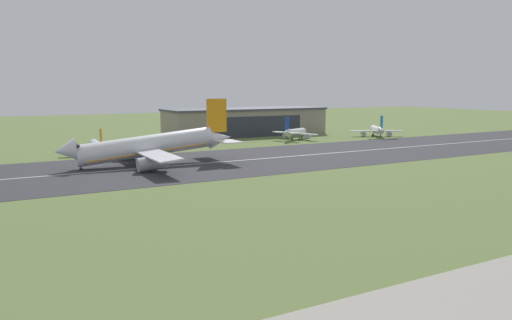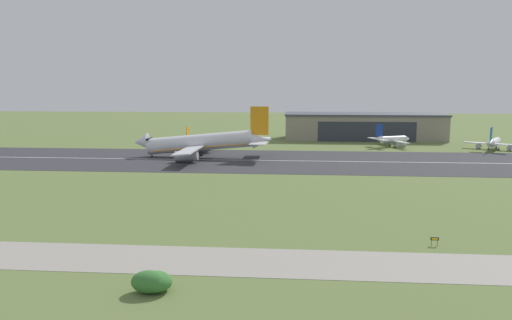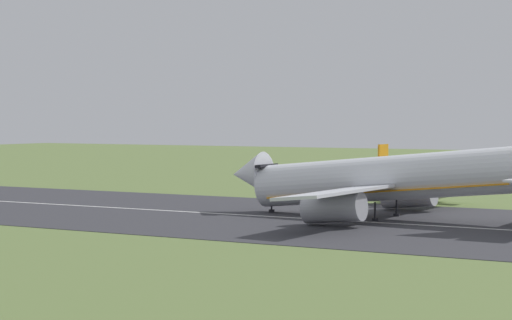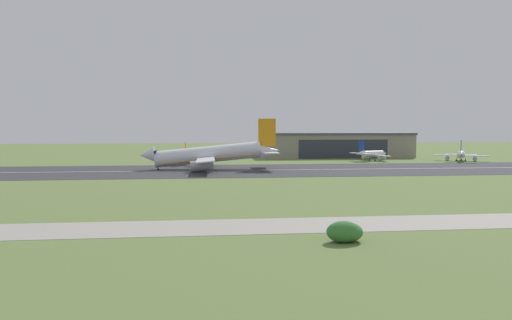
{
  "view_description": "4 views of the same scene",
  "coord_description": "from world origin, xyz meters",
  "px_view_note": "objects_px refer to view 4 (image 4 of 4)",
  "views": [
    {
      "loc": [
        -80.17,
        -6.76,
        22.37
      ],
      "look_at": [
        -29.52,
        84.03,
        7.09
      ],
      "focal_mm": 35.0,
      "sensor_mm": 36.0,
      "label": 1
    },
    {
      "loc": [
        -2.77,
        -46.35,
        27.13
      ],
      "look_at": [
        -13.98,
        88.27,
        6.24
      ],
      "focal_mm": 35.0,
      "sensor_mm": 36.0,
      "label": 2
    },
    {
      "loc": [
        13.28,
        6.83,
        13.82
      ],
      "look_at": [
        -29.3,
        80.97,
        10.16
      ],
      "focal_mm": 70.0,
      "sensor_mm": 36.0,
      "label": 3
    },
    {
      "loc": [
        -41.45,
        -52.12,
        16.06
      ],
      "look_at": [
        -26.77,
        77.31,
        7.17
      ],
      "focal_mm": 35.0,
      "sensor_mm": 36.0,
      "label": 4
    }
  ],
  "objects_px": {
    "airplane_parked_centre": "(461,155)",
    "shrub_clump": "(346,232)",
    "airplane_parked_east": "(188,157)",
    "airplane_landing": "(209,155)",
    "airplane_parked_west": "(372,154)"
  },
  "relations": [
    {
      "from": "airplane_parked_centre",
      "to": "shrub_clump",
      "type": "height_order",
      "value": "airplane_parked_centre"
    },
    {
      "from": "airplane_parked_centre",
      "to": "airplane_parked_east",
      "type": "bearing_deg",
      "value": -178.92
    },
    {
      "from": "airplane_landing",
      "to": "airplane_parked_east",
      "type": "bearing_deg",
      "value": 106.96
    },
    {
      "from": "airplane_landing",
      "to": "shrub_clump",
      "type": "xyz_separation_m",
      "value": [
        16.67,
        -118.37,
        -4.02
      ]
    },
    {
      "from": "airplane_parked_centre",
      "to": "shrub_clump",
      "type": "xyz_separation_m",
      "value": [
        -98.72,
        -148.9,
        -1.56
      ]
    },
    {
      "from": "airplane_parked_west",
      "to": "airplane_parked_centre",
      "type": "height_order",
      "value": "airplane_parked_centre"
    },
    {
      "from": "airplane_parked_east",
      "to": "shrub_clump",
      "type": "distance_m",
      "value": 148.74
    },
    {
      "from": "airplane_parked_centre",
      "to": "airplane_parked_east",
      "type": "relative_size",
      "value": 0.97
    },
    {
      "from": "airplane_landing",
      "to": "airplane_parked_east",
      "type": "xyz_separation_m",
      "value": [
        -8.6,
        28.2,
        -2.28
      ]
    },
    {
      "from": "airplane_landing",
      "to": "shrub_clump",
      "type": "height_order",
      "value": "airplane_landing"
    },
    {
      "from": "airplane_landing",
      "to": "airplane_parked_west",
      "type": "distance_m",
      "value": 84.59
    },
    {
      "from": "airplane_parked_centre",
      "to": "airplane_landing",
      "type": "bearing_deg",
      "value": -165.18
    },
    {
      "from": "airplane_parked_west",
      "to": "airplane_landing",
      "type": "bearing_deg",
      "value": -153.73
    },
    {
      "from": "airplane_landing",
      "to": "airplane_parked_east",
      "type": "relative_size",
      "value": 2.32
    },
    {
      "from": "airplane_parked_west",
      "to": "airplane_parked_centre",
      "type": "distance_m",
      "value": 40.16
    }
  ]
}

